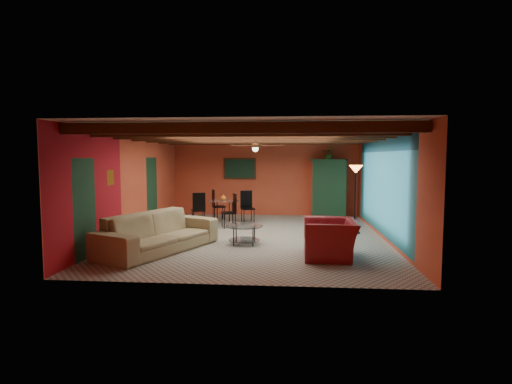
# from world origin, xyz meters

# --- Properties ---
(room) EXTENTS (6.52, 8.01, 2.71)m
(room) POSITION_xyz_m (0.00, 0.11, 2.36)
(room) COLOR #9B958A
(room) RESTS_ON ground
(sofa) EXTENTS (2.24, 3.12, 0.85)m
(sofa) POSITION_xyz_m (-1.97, -1.79, 0.42)
(sofa) COLOR #8D805B
(sofa) RESTS_ON ground
(armchair) EXTENTS (1.07, 1.22, 0.78)m
(armchair) POSITION_xyz_m (1.73, -2.05, 0.39)
(armchair) COLOR maroon
(armchair) RESTS_ON ground
(coffee_table) EXTENTS (0.90, 0.90, 0.46)m
(coffee_table) POSITION_xyz_m (-0.18, -0.90, 0.23)
(coffee_table) COLOR silver
(coffee_table) RESTS_ON ground
(dining_table) EXTENTS (2.48, 2.48, 1.00)m
(dining_table) POSITION_xyz_m (-1.18, 2.05, 0.50)
(dining_table) COLOR white
(dining_table) RESTS_ON ground
(armoire) EXTENTS (1.20, 0.81, 1.93)m
(armoire) POSITION_xyz_m (2.20, 3.70, 0.97)
(armoire) COLOR maroon
(armoire) RESTS_ON ground
(floor_lamp) EXTENTS (0.45, 0.45, 1.86)m
(floor_lamp) POSITION_xyz_m (2.65, 0.75, 0.93)
(floor_lamp) COLOR black
(floor_lamp) RESTS_ON ground
(ceiling_fan) EXTENTS (1.50, 1.50, 0.44)m
(ceiling_fan) POSITION_xyz_m (0.00, 0.00, 2.36)
(ceiling_fan) COLOR #472614
(ceiling_fan) RESTS_ON ceiling
(painting) EXTENTS (1.05, 0.03, 0.65)m
(painting) POSITION_xyz_m (-0.90, 3.96, 1.65)
(painting) COLOR black
(painting) RESTS_ON wall_back
(potted_plant) EXTENTS (0.54, 0.51, 0.49)m
(potted_plant) POSITION_xyz_m (2.20, 3.70, 2.17)
(potted_plant) COLOR #26661E
(potted_plant) RESTS_ON armoire
(vase) EXTENTS (0.22, 0.22, 0.19)m
(vase) POSITION_xyz_m (-1.18, 2.05, 1.10)
(vase) COLOR orange
(vase) RESTS_ON dining_table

